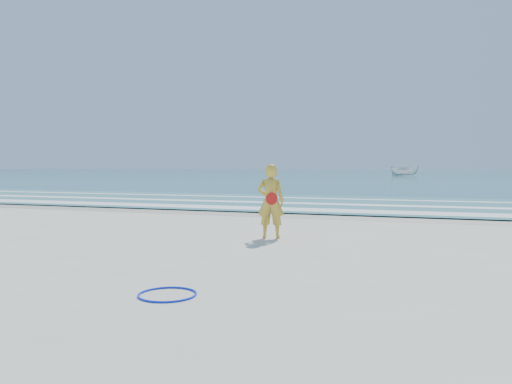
% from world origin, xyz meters
% --- Properties ---
extents(ground, '(400.00, 400.00, 0.00)m').
position_xyz_m(ground, '(0.00, 0.00, 0.00)').
color(ground, silver).
rests_on(ground, ground).
extents(wet_sand, '(400.00, 2.40, 0.00)m').
position_xyz_m(wet_sand, '(0.00, 9.00, 0.00)').
color(wet_sand, '#B2A893').
rests_on(wet_sand, ground).
extents(ocean, '(400.00, 190.00, 0.04)m').
position_xyz_m(ocean, '(0.00, 105.00, 0.02)').
color(ocean, '#19727F').
rests_on(ocean, ground).
extents(shallow, '(400.00, 10.00, 0.01)m').
position_xyz_m(shallow, '(0.00, 14.00, 0.04)').
color(shallow, '#59B7AD').
rests_on(shallow, ocean).
extents(foam_near, '(400.00, 1.40, 0.01)m').
position_xyz_m(foam_near, '(0.00, 10.30, 0.05)').
color(foam_near, white).
rests_on(foam_near, shallow).
extents(foam_mid, '(400.00, 0.90, 0.01)m').
position_xyz_m(foam_mid, '(0.00, 13.20, 0.05)').
color(foam_mid, white).
rests_on(foam_mid, shallow).
extents(foam_far, '(400.00, 0.60, 0.01)m').
position_xyz_m(foam_far, '(0.00, 16.50, 0.05)').
color(foam_far, white).
rests_on(foam_far, shallow).
extents(hoop, '(0.94, 0.94, 0.03)m').
position_xyz_m(hoop, '(1.58, -1.54, 0.01)').
color(hoop, '#0D29EE').
rests_on(hoop, ground).
extents(boat, '(4.56, 2.36, 1.68)m').
position_xyz_m(boat, '(0.61, 74.05, 0.88)').
color(boat, silver).
rests_on(boat, ocean).
extents(woman, '(0.66, 0.49, 1.65)m').
position_xyz_m(woman, '(1.29, 3.58, 0.82)').
color(woman, gold).
rests_on(woman, ground).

